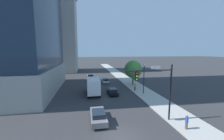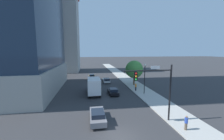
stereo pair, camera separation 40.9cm
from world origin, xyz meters
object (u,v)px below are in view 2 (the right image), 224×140
Objects in this scene: pedestrian_orange_shirt at (136,87)px; street_tree at (134,69)px; traffic_light_pole at (156,83)px; pedestrian_blue_shirt at (186,123)px; box_truck at (94,85)px; car_white at (106,80)px; street_lamp at (145,74)px; car_black at (113,91)px; construction_building at (59,27)px; car_gray at (98,116)px; car_gold at (92,76)px.

street_tree is at bearing 75.92° from pedestrian_orange_shirt.
traffic_light_pole is 5.22m from pedestrian_blue_shirt.
box_truck is at bearing -176.58° from pedestrian_orange_shirt.
pedestrian_blue_shirt is at bearing -43.08° from traffic_light_pole.
car_white is at bearing 69.07° from box_truck.
car_black is at bearing 171.62° from street_lamp.
box_truck is (12.73, -35.68, -17.05)m from construction_building.
traffic_light_pole is 8.23m from car_gray.
construction_building is 9.07× the size of car_gray.
street_tree reaches higher than car_white.
construction_building is 41.55m from box_truck.
street_lamp reaches higher than car_white.
pedestrian_orange_shirt is (2.19, 13.34, -3.94)m from traffic_light_pole.
construction_building is 40.73m from street_tree.
street_lamp is 14.34m from car_gray.
box_truck reaches higher than car_black.
street_lamp is 1.42× the size of car_white.
traffic_light_pole reaches higher than pedestrian_orange_shirt.
street_tree is 15.50m from car_gold.
construction_building is at bearing 105.15° from car_gray.
street_lamp is at bearing -58.61° from construction_building.
box_truck is (0.00, -16.56, 1.14)m from car_gold.
street_lamp is 4.01m from pedestrian_orange_shirt.
box_truck is at bearing -151.73° from street_tree.
construction_building is at bearing 123.67° from car_gold.
construction_building is 45.11m from pedestrian_orange_shirt.
car_black is (-6.57, -6.44, -3.52)m from street_tree.
street_lamp is at bearing -8.38° from car_black.
car_white is 2.65× the size of pedestrian_blue_shirt.
car_gray reaches higher than car_gold.
street_lamp is at bearing -66.92° from pedestrian_orange_shirt.
car_gray is 21.70m from car_white.
box_truck is (-6.94, 12.80, -3.05)m from traffic_light_pole.
car_white is 10.85m from pedestrian_orange_shirt.
pedestrian_blue_shirt is at bearing -92.96° from street_lamp.
car_white is at bearing 79.84° from car_gray.
pedestrian_blue_shirt is at bearing -92.67° from street_tree.
car_gold is at bearing 106.57° from pedestrian_blue_shirt.
box_truck is at bearing -110.93° from car_white.
car_black is 5.49m from pedestrian_orange_shirt.
car_gray is 15.00m from pedestrian_orange_shirt.
construction_building reaches higher than box_truck.
pedestrian_blue_shirt is at bearing -77.44° from car_white.
car_gold is at bearing 90.00° from car_gray.
car_black is 2.62× the size of pedestrian_orange_shirt.
pedestrian_orange_shirt is at bearing 3.42° from box_truck.
car_gray is at bearing -90.00° from car_gold.
construction_building is 6.10× the size of box_truck.
traffic_light_pole is 4.28× the size of pedestrian_orange_shirt.
car_gold is 2.60× the size of pedestrian_blue_shirt.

